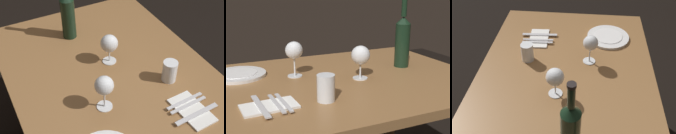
% 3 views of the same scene
% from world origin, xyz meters
% --- Properties ---
extents(dining_table, '(1.30, 0.90, 0.74)m').
position_xyz_m(dining_table, '(0.00, 0.00, 0.65)').
color(dining_table, olive).
rests_on(dining_table, ground).
extents(wine_glass_left, '(0.08, 0.08, 0.15)m').
position_xyz_m(wine_glass_left, '(-0.12, 0.03, 0.84)').
color(wine_glass_left, white).
rests_on(wine_glass_left, dining_table).
extents(wine_glass_right, '(0.08, 0.08, 0.16)m').
position_xyz_m(wine_glass_right, '(0.14, -0.12, 0.86)').
color(wine_glass_right, white).
rests_on(wine_glass_right, dining_table).
extents(wine_bottle, '(0.07, 0.07, 0.35)m').
position_xyz_m(wine_bottle, '(-0.40, -0.06, 0.87)').
color(wine_bottle, black).
rests_on(wine_bottle, dining_table).
extents(water_tumbler, '(0.07, 0.07, 0.10)m').
position_xyz_m(water_tumbler, '(0.12, 0.21, 0.78)').
color(water_tumbler, white).
rests_on(water_tumbler, dining_table).
extents(folded_napkin, '(0.20, 0.12, 0.01)m').
position_xyz_m(folded_napkin, '(0.32, 0.19, 0.74)').
color(folded_napkin, white).
rests_on(folded_napkin, dining_table).
extents(fork_inner, '(0.02, 0.18, 0.00)m').
position_xyz_m(fork_inner, '(0.30, 0.19, 0.75)').
color(fork_inner, silver).
rests_on(fork_inner, folded_napkin).
extents(fork_outer, '(0.02, 0.18, 0.00)m').
position_xyz_m(fork_outer, '(0.27, 0.19, 0.75)').
color(fork_outer, silver).
rests_on(fork_outer, folded_napkin).
extents(table_knife, '(0.03, 0.21, 0.00)m').
position_xyz_m(table_knife, '(0.35, 0.19, 0.75)').
color(table_knife, silver).
rests_on(table_knife, folded_napkin).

